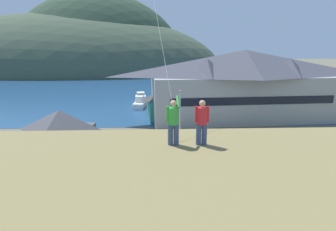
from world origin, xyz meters
TOP-DOWN VIEW (x-y plane):
  - ground_plane at (0.00, 0.00)m, footprint 600.00×600.00m
  - parking_lot_pad at (0.00, 5.00)m, footprint 40.00×20.00m
  - bay_water at (0.00, 60.00)m, footprint 360.00×84.00m
  - far_hill_west_ridge at (-42.89, 113.82)m, footprint 144.37×70.65m
  - far_hill_east_peak at (-29.72, 114.97)m, footprint 85.27×51.59m
  - harbor_lodge at (11.60, 21.87)m, footprint 29.77×11.36m
  - storage_shed_near_lot at (-11.00, 7.12)m, footprint 6.24×6.45m
  - storage_shed_waterside at (-0.77, 22.56)m, footprint 5.36×6.00m
  - wharf_dock at (-1.48, 33.82)m, footprint 3.20×13.30m
  - moored_boat_wharfside at (-4.75, 31.85)m, footprint 2.52×6.04m
  - moored_boat_outer_mooring at (2.25, 36.89)m, footprint 3.17×8.63m
  - moored_boat_inner_slip at (-4.90, 36.62)m, footprint 2.64×6.96m
  - parked_car_mid_row_far at (11.47, 6.82)m, footprint 4.23×2.12m
  - parked_car_front_row_silver at (-16.43, 6.19)m, footprint 4.24×2.13m
  - parked_car_corner_spot at (9.00, 1.64)m, footprint 4.24×2.13m
  - parked_car_mid_row_center at (3.09, 0.79)m, footprint 4.28×2.20m
  - parked_car_mid_row_near at (6.71, 5.89)m, footprint 4.35×2.36m
  - parking_light_pole at (0.93, 10.56)m, footprint 0.24×0.78m
  - person_kite_flyer at (-0.98, -8.76)m, footprint 0.51×0.66m
  - person_companion at (0.10, -8.79)m, footprint 0.55×0.40m

SIDE VIEW (x-z plane):
  - ground_plane at x=0.00m, z-range 0.00..0.00m
  - far_hill_west_ridge at x=-42.89m, z-range -26.97..26.97m
  - far_hill_east_peak at x=-29.72m, z-range -36.21..36.21m
  - bay_water at x=0.00m, z-range 0.00..0.03m
  - parking_lot_pad at x=0.00m, z-range 0.00..0.10m
  - wharf_dock at x=-1.48m, z-range 0.00..0.70m
  - moored_boat_outer_mooring at x=2.25m, z-range -0.36..1.80m
  - moored_boat_inner_slip at x=-4.90m, z-range -0.36..1.80m
  - moored_boat_wharfside at x=-4.75m, z-range -0.36..1.80m
  - parked_car_mid_row_far at x=11.47m, z-range 0.15..1.97m
  - parked_car_front_row_silver at x=-16.43m, z-range 0.15..1.97m
  - parked_car_corner_spot at x=9.00m, z-range 0.15..1.97m
  - parked_car_mid_row_center at x=3.09m, z-range 0.15..1.97m
  - parked_car_mid_row_near at x=6.71m, z-range 0.15..1.97m
  - storage_shed_waterside at x=-0.77m, z-range 0.09..4.85m
  - storage_shed_near_lot at x=-11.00m, z-range 0.10..5.04m
  - parking_light_pole at x=0.93m, z-range 0.62..6.77m
  - harbor_lodge at x=11.60m, z-range 0.30..10.83m
  - person_companion at x=0.10m, z-range 7.07..8.81m
  - person_kite_flyer at x=-0.98m, z-range 7.03..8.89m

